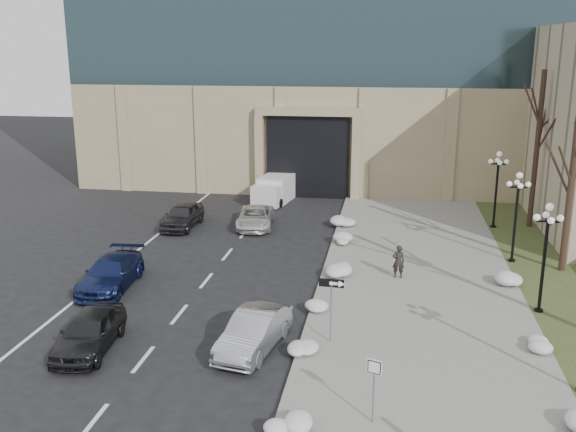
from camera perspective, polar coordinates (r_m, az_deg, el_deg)
name	(u,v)px	position (r m, az deg, el deg)	size (l,w,h in m)	color
sidewalk	(420,292)	(29.77, 11.66, -6.64)	(9.00, 40.00, 0.12)	gray
curb	(321,286)	(29.86, 2.96, -6.24)	(0.30, 40.00, 0.14)	gray
grass_strip	(572,301)	(30.81, 23.90, -6.93)	(4.00, 40.00, 0.10)	#384422
car_a	(89,332)	(24.88, -17.23, -9.79)	(1.72, 4.28, 1.46)	black
car_b	(254,332)	(23.86, -3.05, -10.23)	(1.51, 4.34, 1.43)	#95979C
car_c	(111,273)	(30.68, -15.48, -4.93)	(1.99, 4.90, 1.42)	#162150
car_d	(255,217)	(39.38, -2.93, -0.12)	(2.08, 4.50, 1.25)	silver
car_e	(182,216)	(39.78, -9.36, 0.03)	(1.77, 4.39, 1.49)	#2E2D32
pedestrian	(398,261)	(30.94, 9.78, -4.00)	(0.59, 0.38, 1.60)	black
box_truck	(277,188)	(46.16, -0.99, 2.47)	(2.78, 5.90, 1.80)	silver
one_way_sign	(336,291)	(23.67, 4.25, -6.68)	(0.97, 0.27, 2.60)	slate
keep_sign	(374,378)	(19.25, 7.66, -14.06)	(0.44, 0.19, 2.14)	slate
snow_clump_b	(290,432)	(19.09, 0.15, -18.63)	(1.10, 1.60, 0.36)	silver
snow_clump_c	(306,343)	(23.91, 1.57, -11.26)	(1.10, 1.60, 0.36)	silver
snow_clump_d	(322,305)	(27.25, 3.06, -7.87)	(1.10, 1.60, 0.36)	silver
snow_clump_e	(337,269)	(31.40, 4.37, -4.73)	(1.10, 1.60, 0.36)	silver
snow_clump_f	(346,241)	(35.84, 5.18, -2.24)	(1.10, 1.60, 0.36)	silver
snow_clump_g	(344,222)	(39.65, 5.04, -0.54)	(1.10, 1.60, 0.36)	silver
snow_clump_i	(536,343)	(25.60, 21.16, -10.48)	(1.10, 1.60, 0.36)	silver
snow_clump_j	(507,280)	(31.58, 18.89, -5.42)	(1.10, 1.60, 0.36)	silver
lamppost_b	(546,243)	(28.06, 21.94, -2.27)	(1.18, 1.18, 4.76)	black
lamppost_c	(517,205)	(34.20, 19.67, 0.92)	(1.18, 1.18, 4.76)	black
lamppost_d	(497,179)	(40.46, 18.10, 3.13)	(1.18, 1.18, 4.76)	black
tree_mid	(574,162)	(33.26, 24.06, 4.40)	(3.20, 3.20, 8.50)	black
tree_far	(539,128)	(40.88, 21.41, 7.33)	(3.20, 3.20, 9.50)	black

